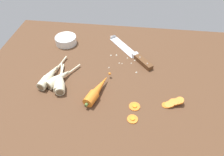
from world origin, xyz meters
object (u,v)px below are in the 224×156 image
object	(u,v)px
parsnip_mid_left	(60,81)
parsnip_back	(59,78)
parsnip_mid_right	(50,76)
prep_bowl	(66,40)
carrot_slice_stray_mid	(133,119)
carrot_slice_stack	(173,103)
chefs_knife	(128,50)
carrot_slice_stray_near	(135,106)
whole_carrot	(97,90)
parsnip_front	(60,81)

from	to	relation	value
parsnip_mid_left	parsnip_back	world-z (taller)	same
parsnip_mid_right	parsnip_back	distance (cm)	4.63
prep_bowl	carrot_slice_stray_mid	bearing A→B (deg)	-49.85
carrot_slice_stack	prep_bowl	bearing A→B (deg)	145.90
parsnip_mid_right	carrot_slice_stray_mid	distance (cm)	40.58
parsnip_mid_right	parsnip_back	world-z (taller)	same
chefs_knife	parsnip_mid_right	xyz separation A→B (cm)	(-32.34, -24.98, 1.33)
carrot_slice_stray_near	carrot_slice_stray_mid	distance (cm)	6.03
whole_carrot	carrot_slice_stray_near	world-z (taller)	whole_carrot
carrot_slice_stack	carrot_slice_stray_near	xyz separation A→B (cm)	(-14.68, -2.88, -0.74)
carrot_slice_stray_mid	prep_bowl	bearing A→B (deg)	130.15
whole_carrot	parsnip_mid_right	bearing A→B (deg)	164.35
chefs_knife	whole_carrot	world-z (taller)	whole_carrot
chefs_knife	carrot_slice_stray_near	bearing A→B (deg)	-82.12
parsnip_front	carrot_slice_stray_near	world-z (taller)	parsnip_front
parsnip_mid_right	prep_bowl	xyz separation A→B (cm)	(-0.79, 27.72, 0.17)
whole_carrot	parsnip_mid_right	size ratio (longest dim) A/B	0.86
whole_carrot	parsnip_front	xyz separation A→B (cm)	(-16.50, 3.52, -0.12)
parsnip_mid_left	chefs_knife	bearing A→B (deg)	46.15
parsnip_mid_left	carrot_slice_stray_near	xyz separation A→B (cm)	(31.67, -8.07, -1.62)
carrot_slice_stray_near	carrot_slice_stray_mid	size ratio (longest dim) A/B	1.08
parsnip_front	carrot_slice_stack	bearing A→B (deg)	-6.62
parsnip_back	carrot_slice_stack	xyz separation A→B (cm)	(47.44, -7.15, -0.88)
whole_carrot	parsnip_back	xyz separation A→B (cm)	(-17.28, 5.26, -0.12)
parsnip_mid_right	carrot_slice_stray_near	xyz separation A→B (cm)	(37.30, -10.89, -1.62)
whole_carrot	parsnip_back	bearing A→B (deg)	163.08
whole_carrot	parsnip_mid_left	xyz separation A→B (cm)	(-16.20, 3.29, -0.12)
carrot_slice_stray_near	carrot_slice_stray_mid	world-z (taller)	same
chefs_knife	parsnip_back	bearing A→B (deg)	-137.08
chefs_knife	carrot_slice_stray_mid	bearing A→B (deg)	-83.85
chefs_knife	carrot_slice_stray_mid	distance (cm)	42.13
parsnip_mid_left	prep_bowl	distance (cm)	31.22
parsnip_front	parsnip_mid_left	distance (cm)	0.38
carrot_slice_stray_near	carrot_slice_stray_mid	xyz separation A→B (cm)	(-0.45, -6.02, -0.00)
carrot_slice_stray_near	prep_bowl	xyz separation A→B (cm)	(-38.10, 38.61, 1.79)
carrot_slice_stack	prep_bowl	xyz separation A→B (cm)	(-52.78, 35.73, 1.05)
whole_carrot	prep_bowl	xyz separation A→B (cm)	(-22.62, 33.84, 0.05)
parsnip_mid_right	parsnip_front	bearing A→B (deg)	-25.97
carrot_slice_stack	whole_carrot	bearing A→B (deg)	176.41
prep_bowl	parsnip_mid_right	bearing A→B (deg)	-88.36
parsnip_back	carrot_slice_stack	bearing A→B (deg)	-8.57
whole_carrot	parsnip_front	distance (cm)	16.87
parsnip_back	prep_bowl	bearing A→B (deg)	100.59
parsnip_mid_left	parsnip_back	distance (cm)	2.24
parsnip_mid_left	carrot_slice_stray_near	distance (cm)	32.72
prep_bowl	parsnip_mid_left	bearing A→B (deg)	-78.12
parsnip_mid_right	prep_bowl	world-z (taller)	same
whole_carrot	parsnip_mid_left	distance (cm)	16.53
parsnip_front	carrot_slice_stack	xyz separation A→B (cm)	(46.66, -5.41, -0.88)
whole_carrot	parsnip_mid_left	world-z (taller)	whole_carrot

